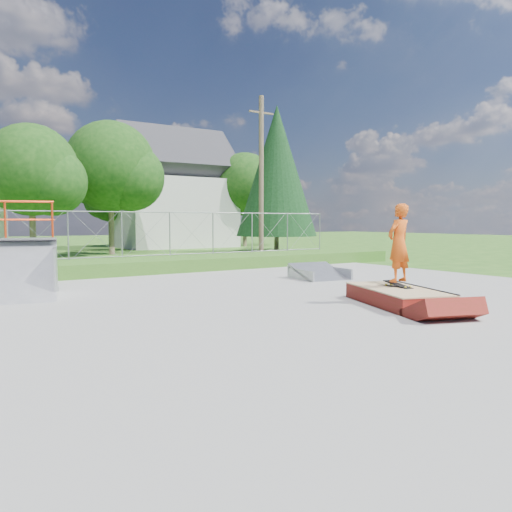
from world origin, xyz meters
The scene contains 16 objects.
ground centered at (0.00, 0.00, 0.00)m, with size 120.00×120.00×0.00m, color #285A19.
concrete_pad centered at (0.00, 0.00, 0.02)m, with size 20.00×16.00×0.04m, color gray.
grass_berm centered at (0.00, 9.50, 0.25)m, with size 24.00×3.00×0.50m, color #285A19.
grind_box centered at (2.60, -0.89, 0.20)m, with size 2.12×2.98×0.40m.
quarter_pipe centered at (-4.80, 4.86, 1.22)m, with size 2.45×2.07×2.45m, color #9B9DA2, non-canonical shape.
flat_bank_ramp centered at (4.47, 3.98, 0.23)m, with size 1.53×1.63×0.47m, color #9B9DA2, non-canonical shape.
skateboard centered at (2.81, -0.74, 0.45)m, with size 0.22×0.80×0.02m, color black.
skater centered at (2.81, -0.74, 1.35)m, with size 0.66×0.43×1.80m, color #E25414.
chain_link_fence centered at (0.00, 10.50, 1.40)m, with size 20.00×0.06×1.80m, color gray, non-canonical shape.
gable_house centered at (9.00, 26.00, 3.84)m, with size 8.40×6.08×8.94m.
utility_pole centered at (7.50, 12.00, 4.00)m, with size 0.24×0.24×8.00m, color brown.
tree_left_near centered at (-1.75, 17.83, 4.24)m, with size 4.76×4.48×6.65m.
tree_center centered at (2.78, 19.81, 4.85)m, with size 5.44×5.12×7.60m.
tree_right_far centered at (14.27, 23.82, 4.54)m, with size 5.10×4.80×7.12m.
tree_back_mid centered at (5.21, 27.86, 3.63)m, with size 4.08×3.84×5.70m.
conifer_tree centered at (12.00, 17.00, 5.05)m, with size 5.04×5.04×9.10m.
Camera 1 is at (-6.20, -8.53, 1.92)m, focal length 35.00 mm.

